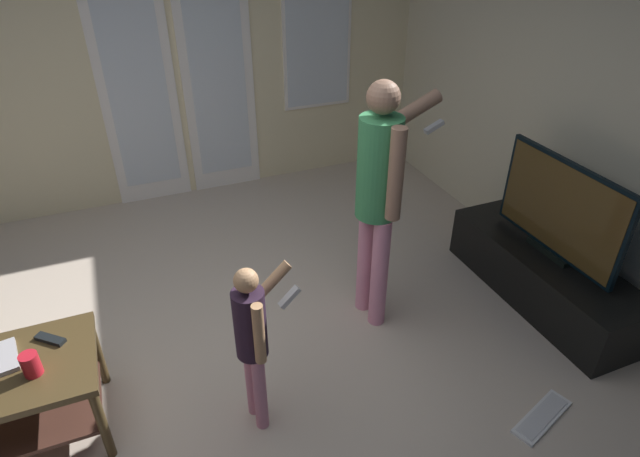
# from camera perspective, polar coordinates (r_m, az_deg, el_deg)

# --- Properties ---
(ground_plane) EXTENTS (5.75, 5.17, 0.02)m
(ground_plane) POSITION_cam_1_polar(r_m,az_deg,el_deg) (3.43, -13.28, -16.06)
(ground_plane) COLOR beige
(wall_back_with_doors) EXTENTS (5.75, 0.09, 2.78)m
(wall_back_with_doors) POSITION_cam_1_polar(r_m,az_deg,el_deg) (5.03, -20.03, 17.03)
(wall_back_with_doors) COLOR beige
(wall_back_with_doors) RESTS_ON ground_plane
(wall_right_plain) EXTENTS (0.06, 5.17, 2.75)m
(wall_right_plain) POSITION_cam_1_polar(r_m,az_deg,el_deg) (3.95, 29.00, 11.61)
(wall_right_plain) COLOR beige
(wall_right_plain) RESTS_ON ground_plane
(coffee_table) EXTENTS (0.92, 0.61, 0.52)m
(coffee_table) POSITION_cam_1_polar(r_m,az_deg,el_deg) (3.22, -30.96, -14.99)
(coffee_table) COLOR #46361C
(coffee_table) RESTS_ON ground_plane
(tv_stand) EXTENTS (0.50, 1.52, 0.39)m
(tv_stand) POSITION_cam_1_polar(r_m,az_deg,el_deg) (4.13, 22.98, -4.75)
(tv_stand) COLOR black
(tv_stand) RESTS_ON ground_plane
(flat_screen_tv) EXTENTS (0.08, 1.04, 0.70)m
(flat_screen_tv) POSITION_cam_1_polar(r_m,az_deg,el_deg) (3.85, 24.61, 1.85)
(flat_screen_tv) COLOR black
(flat_screen_tv) RESTS_ON tv_stand
(person_adult) EXTENTS (0.72, 0.49, 1.67)m
(person_adult) POSITION_cam_1_polar(r_m,az_deg,el_deg) (3.25, 6.50, 4.49)
(person_adult) COLOR pink
(person_adult) RESTS_ON ground_plane
(person_child) EXTENTS (0.41, 0.32, 1.04)m
(person_child) POSITION_cam_1_polar(r_m,az_deg,el_deg) (2.74, -7.28, -11.42)
(person_child) COLOR pink
(person_child) RESTS_ON ground_plane
(loose_keyboard) EXTENTS (0.46, 0.26, 0.02)m
(loose_keyboard) POSITION_cam_1_polar(r_m,az_deg,el_deg) (3.40, 22.95, -18.29)
(loose_keyboard) COLOR white
(loose_keyboard) RESTS_ON ground_plane
(cup_near_edge) EXTENTS (0.09, 0.09, 0.12)m
(cup_near_edge) POSITION_cam_1_polar(r_m,az_deg,el_deg) (2.99, -28.87, -12.79)
(cup_near_edge) COLOR red
(cup_near_edge) RESTS_ON coffee_table
(tv_remote_black) EXTENTS (0.16, 0.15, 0.02)m
(tv_remote_black) POSITION_cam_1_polar(r_m,az_deg,el_deg) (3.17, -27.22, -10.62)
(tv_remote_black) COLOR black
(tv_remote_black) RESTS_ON coffee_table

